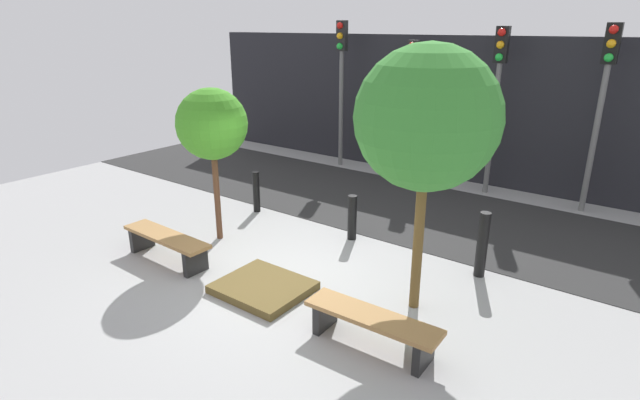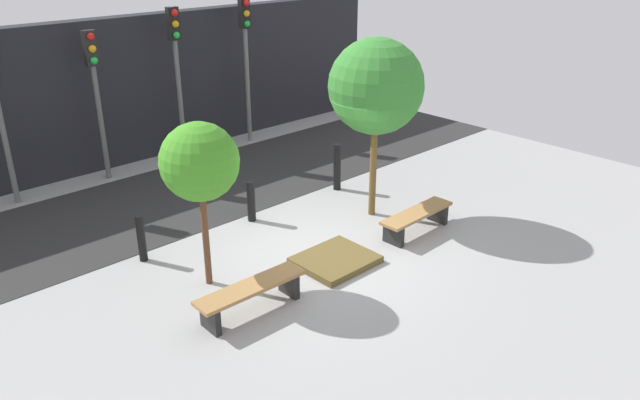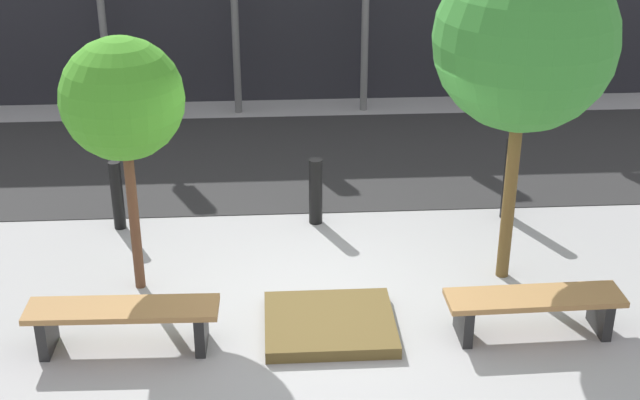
% 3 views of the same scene
% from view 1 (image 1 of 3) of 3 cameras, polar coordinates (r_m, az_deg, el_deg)
% --- Properties ---
extents(ground_plane, '(18.00, 18.00, 0.00)m').
position_cam_1_polar(ground_plane, '(8.03, -4.34, -9.08)').
color(ground_plane, '#9B9B9B').
extents(road_strip, '(18.00, 3.70, 0.01)m').
position_cam_1_polar(road_strip, '(11.17, 9.55, -0.85)').
color(road_strip, '#2A2A2A').
rests_on(road_strip, ground).
extents(building_facade, '(16.20, 0.50, 3.58)m').
position_cam_1_polar(building_facade, '(13.40, 16.02, 9.96)').
color(building_facade, black).
rests_on(building_facade, ground).
extents(bench_left, '(1.87, 0.48, 0.47)m').
position_cam_1_polar(bench_left, '(8.88, -17.13, -4.60)').
color(bench_left, black).
rests_on(bench_left, ground).
extents(bench_right, '(1.78, 0.49, 0.45)m').
position_cam_1_polar(bench_right, '(6.40, 5.94, -13.89)').
color(bench_right, black).
rests_on(bench_right, ground).
extents(planter_bed, '(1.32, 1.14, 0.12)m').
position_cam_1_polar(planter_bed, '(7.72, -6.51, -9.88)').
color(planter_bed, brown).
rests_on(planter_bed, ground).
extents(tree_behind_left_bench, '(1.26, 1.26, 2.81)m').
position_cam_1_polar(tree_behind_left_bench, '(9.05, -12.26, 8.40)').
color(tree_behind_left_bench, brown).
rests_on(tree_behind_left_bench, ground).
extents(tree_behind_right_bench, '(1.87, 1.87, 3.65)m').
position_cam_1_polar(tree_behind_right_bench, '(6.51, 12.13, 9.03)').
color(tree_behind_right_bench, brown).
rests_on(tree_behind_right_bench, ground).
extents(bollard_far_left, '(0.15, 0.15, 0.89)m').
position_cam_1_polar(bollard_far_left, '(10.75, -7.29, 0.94)').
color(bollard_far_left, black).
rests_on(bollard_far_left, ground).
extents(bollard_left, '(0.17, 0.17, 0.86)m').
position_cam_1_polar(bollard_left, '(9.31, 3.70, -2.01)').
color(bollard_left, black).
rests_on(bollard_left, ground).
extents(bollard_center, '(0.17, 0.17, 1.08)m').
position_cam_1_polar(bollard_center, '(8.31, 18.05, -4.88)').
color(bollard_center, black).
rests_on(bollard_center, ground).
extents(traffic_light_west, '(0.28, 0.27, 3.93)m').
position_cam_1_polar(traffic_light_west, '(14.00, 2.45, 14.80)').
color(traffic_light_west, '#5E5E5E').
rests_on(traffic_light_west, ground).
extents(traffic_light_mid_west, '(0.28, 0.27, 3.47)m').
position_cam_1_polar(traffic_light_mid_west, '(12.96, 10.39, 12.83)').
color(traffic_light_mid_west, '#585858').
rests_on(traffic_light_mid_west, ground).
extents(traffic_light_mid_east, '(0.28, 0.27, 3.80)m').
position_cam_1_polar(traffic_light_mid_east, '(12.15, 19.62, 12.63)').
color(traffic_light_mid_east, '#606060').
rests_on(traffic_light_mid_east, ground).
extents(traffic_light_east, '(0.28, 0.27, 3.87)m').
position_cam_1_polar(traffic_light_east, '(11.69, 29.70, 11.23)').
color(traffic_light_east, slate).
rests_on(traffic_light_east, ground).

